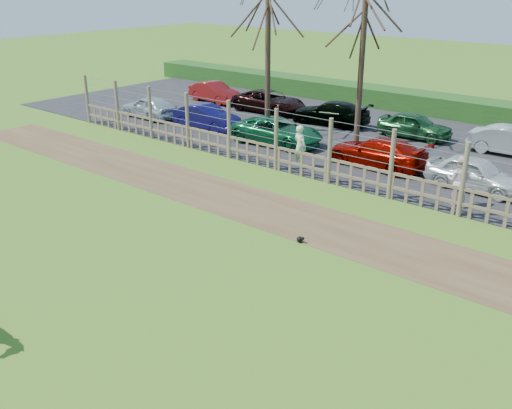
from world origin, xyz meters
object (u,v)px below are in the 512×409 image
Objects in this scene: visitor_a at (300,146)px; car_10 at (415,125)px; car_1 at (207,117)px; crow at (300,239)px; car_8 at (269,101)px; car_0 at (149,107)px; car_9 at (331,113)px; visitor_b at (459,181)px; tree_left at (268,14)px; car_7 at (215,92)px; tree_mid at (363,35)px; car_4 at (475,174)px; car_2 at (277,131)px; car_3 at (377,152)px.

visitor_a reaches higher than car_10.
crow is at bearing -128.18° from car_1.
car_8 is (0.08, 5.01, 0.00)m from car_1.
car_0 is 9.79m from car_9.
visitor_b is 13.94m from car_1.
tree_left reaches higher than car_7.
visitor_a is at bearing 82.32° from car_0.
tree_mid is at bearing -73.99° from car_1.
tree_left reaches higher than tree_mid.
car_7 is (-6.88, 3.48, -4.98)m from tree_left.
car_7 is at bearing -28.53° from visitor_b.
tree_mid is 12.33m from car_0.
car_4 is at bearing -139.18° from car_10.
car_4 is 10.58m from car_9.
car_0 and car_7 have the same top height.
car_0 is 1.00× the size of car_4.
car_8 is (-4.39, 4.99, 0.00)m from car_2.
tree_left reaches higher than car_10.
car_2 is at bearing -136.75° from tree_mid.
car_7 is (-4.20, 5.04, 0.00)m from car_1.
visitor_b is at bearing -107.29° from car_2.
visitor_b is 0.49× the size of car_10.
crow is 0.07× the size of car_1.
car_1 and car_3 have the same top height.
car_7 is at bearing -176.90° from car_0.
tree_left is 2.16× the size of car_7.
tree_mid is at bearing 111.84° from crow.
visitor_a is 0.40× the size of car_2.
crow is 17.13m from car_0.
car_8 is (-13.59, 5.23, 0.00)m from car_4.
tree_mid is at bearing -51.14° from car_2.
tree_mid reaches higher than visitor_b.
visitor_a is 3.50m from car_2.
visitor_a is at bearing -6.88° from visitor_b.
tree_left is 1.90× the size of car_9.
car_2 is (-9.30, 2.13, -0.26)m from visitor_b.
car_0 is (-11.30, 1.81, -0.26)m from visitor_a.
car_2 is at bearing 131.24° from crow.
tree_mid is 1.87× the size of car_7.
visitor_a is 0.47× the size of car_7.
tree_mid is 3.96× the size of visitor_b.
visitor_b reaches higher than car_3.
car_7 is at bearing -98.09° from car_9.
car_8 is at bearing 143.56° from car_0.
visitor_b is at bearing -168.44° from visitor_a.
tree_mid is 8.62m from car_8.
crow is (4.16, -10.37, -4.77)m from tree_mid.
visitor_b is (6.52, -0.01, 0.00)m from visitor_a.
tree_left is 9.18m from car_7.
car_0 is at bearing 153.96° from crow.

